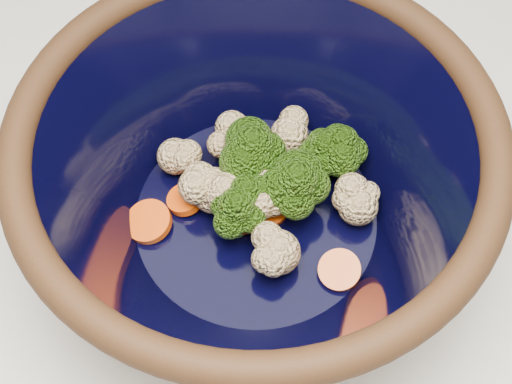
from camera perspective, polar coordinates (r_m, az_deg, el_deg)
mixing_bowl at (r=0.46m, az=-0.00°, el=0.84°), size 0.32×0.32×0.13m
vegetable_pile at (r=0.49m, az=0.93°, el=1.20°), size 0.17×0.13×0.06m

